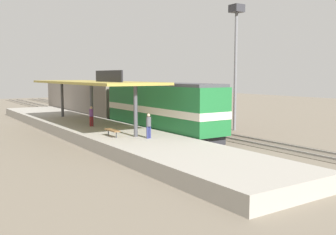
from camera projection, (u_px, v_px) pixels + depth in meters
name	position (u px, v px, depth m)	size (l,w,h in m)	color
ground_plane	(156.00, 129.00, 37.36)	(120.00, 120.00, 0.00)	#706656
track_near	(138.00, 130.00, 36.26)	(3.20, 110.00, 0.16)	#5F5649
track_far	(178.00, 127.00, 38.78)	(3.20, 110.00, 0.16)	#5F5649
platform	(92.00, 130.00, 33.69)	(6.00, 44.00, 0.90)	#9E998E
station_canopy	(92.00, 83.00, 33.17)	(5.20, 18.00, 4.70)	#47474C
platform_bench	(112.00, 130.00, 26.93)	(0.44, 1.70, 0.50)	#333338
locomotive	(161.00, 108.00, 32.63)	(2.93, 14.43, 4.44)	#28282D
passenger_carriage_single	(83.00, 99.00, 47.57)	(2.90, 20.00, 4.24)	#28282D
freight_car	(174.00, 107.00, 39.19)	(2.80, 12.00, 3.54)	#28282D
light_mast	(236.00, 41.00, 35.58)	(1.10, 1.10, 11.70)	slate
person_waiting	(91.00, 115.00, 32.38)	(0.34, 0.34, 1.71)	maroon
person_walking	(149.00, 125.00, 26.18)	(0.34, 0.34, 1.71)	navy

